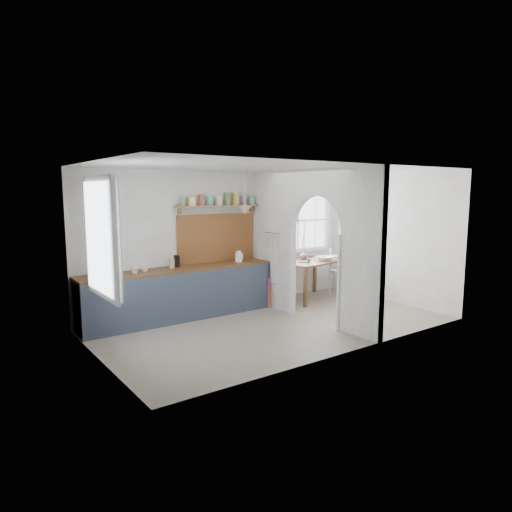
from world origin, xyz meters
TOP-DOWN VIEW (x-y plane):
  - floor at (0.00, 0.00)m, footprint 5.80×3.20m
  - ceiling at (0.00, 0.00)m, footprint 5.80×3.20m
  - walls at (0.00, 0.00)m, footprint 5.81×3.21m
  - partition at (0.70, 0.06)m, footprint 0.12×3.20m
  - kitchen_window at (-2.87, 0.00)m, footprint 0.10×1.16m
  - nook_window at (1.80, 1.56)m, footprint 1.76×0.10m
  - counter at (-1.13, 1.33)m, footprint 3.50×0.60m
  - sink at (-2.43, 1.30)m, footprint 0.40×0.40m
  - backsplash at (-0.20, 1.58)m, footprint 1.65×0.03m
  - shelf at (-0.20, 1.49)m, footprint 1.75×0.20m
  - pendant_lamp at (0.15, 1.15)m, footprint 0.26×0.26m
  - utensil_rail at (0.61, 0.90)m, footprint 0.02×0.50m
  - dining_table at (1.72, 1.05)m, footprint 1.39×1.02m
  - chair_left at (0.84, 1.02)m, footprint 0.43×0.43m
  - chair_right at (2.66, 1.01)m, footprint 0.54×0.54m
  - kettle at (0.12, 1.31)m, footprint 0.19×0.17m
  - mug_a at (-1.95, 1.24)m, footprint 0.15×0.15m
  - mug_b at (-1.75, 1.32)m, footprint 0.14×0.14m
  - knife_block at (-1.11, 1.45)m, footprint 0.14×0.16m
  - jar at (-1.22, 1.40)m, footprint 0.11×0.11m
  - towel_magenta at (0.58, 0.97)m, footprint 0.02×0.03m
  - towel_orange at (0.58, 0.92)m, footprint 0.02×0.03m
  - bowl at (1.97, 0.90)m, footprint 0.40×0.40m
  - table_cup at (1.52, 0.89)m, footprint 0.09×0.09m
  - plate at (1.43, 0.98)m, footprint 0.20×0.20m
  - vase at (1.74, 1.29)m, footprint 0.22×0.22m

SIDE VIEW (x-z plane):
  - floor at x=0.00m, z-range -0.01..0.01m
  - towel_orange at x=0.58m, z-range 0.03..0.47m
  - towel_magenta at x=0.58m, z-range -0.03..0.58m
  - dining_table at x=1.72m, z-range 0.00..0.81m
  - counter at x=-1.13m, z-range 0.01..0.91m
  - chair_left at x=0.84m, z-range 0.00..0.95m
  - chair_right at x=2.66m, z-range 0.00..0.99m
  - plate at x=1.43m, z-range 0.81..0.82m
  - table_cup at x=1.52m, z-range 0.81..0.89m
  - bowl at x=1.97m, z-range 0.81..0.89m
  - sink at x=-2.43m, z-range 0.88..0.90m
  - vase at x=1.74m, z-range 0.81..0.99m
  - mug_b at x=-1.75m, z-range 0.90..0.99m
  - mug_a at x=-1.95m, z-range 0.90..1.01m
  - jar at x=-1.22m, z-range 0.90..1.07m
  - kettle at x=0.12m, z-range 0.90..1.10m
  - knife_block at x=-1.11m, z-range 0.90..1.11m
  - walls at x=0.00m, z-range 0.00..2.60m
  - backsplash at x=-0.20m, z-range 0.90..1.80m
  - utensil_rail at x=0.61m, z-range 1.44..1.46m
  - partition at x=0.70m, z-range 0.15..2.75m
  - nook_window at x=1.80m, z-range 0.95..2.25m
  - kitchen_window at x=-2.87m, z-range 0.90..2.40m
  - pendant_lamp at x=0.15m, z-range 1.80..1.96m
  - shelf at x=-0.20m, z-range 1.90..2.11m
  - ceiling at x=0.00m, z-range 2.60..2.60m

